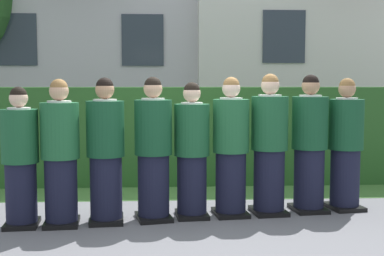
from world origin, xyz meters
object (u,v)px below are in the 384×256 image
(student_front_row_6, at_px, (269,147))
(student_front_row_1, at_px, (60,156))
(student_front_row_4, at_px, (192,153))
(student_front_row_8, at_px, (346,147))
(student_front_row_2, at_px, (106,154))
(student_front_row_0, at_px, (20,160))
(student_front_row_7, at_px, (310,146))
(student_front_row_3, at_px, (153,152))
(student_front_row_5, at_px, (231,150))

(student_front_row_6, bearing_deg, student_front_row_1, -170.92)
(student_front_row_4, distance_m, student_front_row_8, 1.94)
(student_front_row_2, distance_m, student_front_row_6, 1.94)
(student_front_row_0, relative_size, student_front_row_8, 0.94)
(student_front_row_7, relative_size, student_front_row_8, 1.03)
(student_front_row_1, bearing_deg, student_front_row_6, 9.08)
(student_front_row_2, relative_size, student_front_row_3, 0.99)
(student_front_row_0, bearing_deg, student_front_row_2, 7.45)
(student_front_row_3, relative_size, student_front_row_4, 1.04)
(student_front_row_4, height_order, student_front_row_6, student_front_row_6)
(student_front_row_7, height_order, student_front_row_8, student_front_row_7)
(student_front_row_5, relative_size, student_front_row_7, 0.98)
(student_front_row_2, bearing_deg, student_front_row_3, 9.33)
(student_front_row_2, bearing_deg, student_front_row_7, 9.16)
(student_front_row_7, distance_m, student_front_row_8, 0.48)
(student_front_row_6, bearing_deg, student_front_row_5, -172.92)
(student_front_row_0, height_order, student_front_row_8, student_front_row_8)
(student_front_row_6, bearing_deg, student_front_row_0, -171.72)
(student_front_row_4, bearing_deg, student_front_row_1, -169.44)
(student_front_row_1, distance_m, student_front_row_3, 1.03)
(student_front_row_4, relative_size, student_front_row_7, 0.95)
(student_front_row_6, height_order, student_front_row_7, student_front_row_6)
(student_front_row_3, distance_m, student_front_row_8, 2.40)
(student_front_row_4, relative_size, student_front_row_5, 0.96)
(student_front_row_2, bearing_deg, student_front_row_4, 10.50)
(student_front_row_0, bearing_deg, student_front_row_3, 8.15)
(student_front_row_0, relative_size, student_front_row_7, 0.92)
(student_front_row_4, height_order, student_front_row_5, student_front_row_5)
(student_front_row_0, xyz_separation_m, student_front_row_6, (2.83, 0.41, 0.07))
(student_front_row_8, bearing_deg, student_front_row_6, -170.28)
(student_front_row_2, relative_size, student_front_row_5, 0.99)
(student_front_row_5, distance_m, student_front_row_7, 1.00)
(student_front_row_6, bearing_deg, student_front_row_7, 10.96)
(student_front_row_2, height_order, student_front_row_7, student_front_row_7)
(student_front_row_4, relative_size, student_front_row_6, 0.94)
(student_front_row_2, xyz_separation_m, student_front_row_5, (1.44, 0.23, 0.00))
(student_front_row_2, relative_size, student_front_row_8, 1.00)
(student_front_row_3, bearing_deg, student_front_row_4, 11.88)
(student_front_row_5, bearing_deg, student_front_row_0, -171.49)
(student_front_row_1, distance_m, student_front_row_5, 1.95)
(student_front_row_3, bearing_deg, student_front_row_1, -170.02)
(student_front_row_5, bearing_deg, student_front_row_2, -170.82)
(student_front_row_3, bearing_deg, student_front_row_2, -170.67)
(student_front_row_3, relative_size, student_front_row_5, 1.00)
(student_front_row_2, xyz_separation_m, student_front_row_6, (1.91, 0.29, 0.02))
(student_front_row_0, xyz_separation_m, student_front_row_4, (1.89, 0.30, 0.02))
(student_front_row_5, bearing_deg, student_front_row_6, 7.08)
(student_front_row_1, height_order, student_front_row_8, student_front_row_8)
(student_front_row_6, xyz_separation_m, student_front_row_8, (0.99, 0.17, -0.02))
(student_front_row_4, height_order, student_front_row_8, student_front_row_8)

